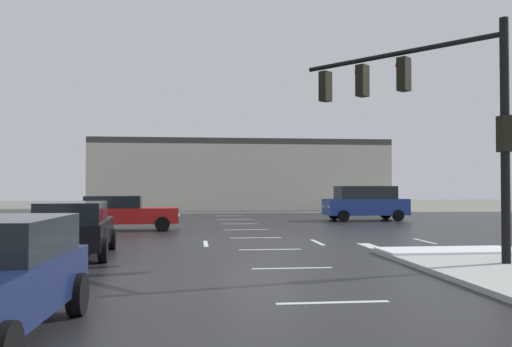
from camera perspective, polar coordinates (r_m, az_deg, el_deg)
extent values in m
plane|color=slate|center=(19.58, 0.66, -7.31)|extent=(120.00, 120.00, 0.00)
cube|color=#232326|center=(19.58, 0.66, -7.28)|extent=(44.00, 44.00, 0.02)
cube|color=white|center=(17.12, 19.40, -7.53)|extent=(4.00, 1.60, 0.06)
cube|color=silver|center=(9.84, 8.00, -13.15)|extent=(2.00, 0.15, 0.01)
cube|color=silver|center=(13.69, 3.78, -9.80)|extent=(2.00, 0.15, 0.01)
cube|color=silver|center=(17.61, 1.46, -7.91)|extent=(2.00, 0.15, 0.01)
cube|color=silver|center=(21.55, 0.00, -6.70)|extent=(2.00, 0.15, 0.01)
cube|color=silver|center=(25.52, -1.00, -5.86)|extent=(2.00, 0.15, 0.01)
cube|color=silver|center=(29.49, -1.73, -5.25)|extent=(2.00, 0.15, 0.01)
cube|color=silver|center=(33.47, -2.29, -4.78)|extent=(2.00, 0.15, 0.01)
cube|color=silver|center=(37.46, -2.73, -4.42)|extent=(2.00, 0.15, 0.01)
cube|color=silver|center=(19.77, -17.02, -7.13)|extent=(0.15, 2.00, 0.01)
cube|color=silver|center=(19.44, -5.25, -7.28)|extent=(0.15, 2.00, 0.01)
cube|color=silver|center=(19.92, 6.42, -7.13)|extent=(0.15, 2.00, 0.01)
cube|color=silver|center=(21.16, 17.12, -6.74)|extent=(0.15, 2.00, 0.01)
cube|color=silver|center=(16.54, 14.67, -8.29)|extent=(0.45, 7.00, 0.01)
cylinder|color=black|center=(14.93, 24.47, 3.20)|extent=(0.22, 0.22, 6.10)
cylinder|color=black|center=(16.60, 14.16, 11.93)|extent=(4.02, 4.79, 0.14)
cube|color=black|center=(16.32, 15.12, 9.92)|extent=(0.46, 0.45, 0.95)
sphere|color=red|center=(16.46, 14.61, 10.84)|extent=(0.20, 0.20, 0.20)
cube|color=black|center=(17.02, 11.00, 9.44)|extent=(0.46, 0.45, 0.95)
sphere|color=red|center=(17.16, 10.54, 10.32)|extent=(0.20, 0.20, 0.20)
cube|color=black|center=(17.79, 7.23, 8.96)|extent=(0.46, 0.45, 0.95)
sphere|color=red|center=(17.93, 6.81, 9.80)|extent=(0.20, 0.20, 0.20)
cube|color=black|center=(14.94, 24.47, 3.78)|extent=(0.28, 0.36, 0.90)
cube|color=beige|center=(49.27, -1.72, -0.48)|extent=(25.40, 8.00, 5.55)
cube|color=#3F3D3A|center=(49.40, -1.72, 3.03)|extent=(25.40, 8.00, 0.50)
cube|color=black|center=(16.73, -18.21, -5.86)|extent=(2.11, 4.61, 0.70)
cube|color=black|center=(16.02, -18.53, -3.82)|extent=(1.82, 2.58, 0.55)
cylinder|color=black|center=(18.40, -20.36, -6.52)|extent=(0.27, 0.67, 0.66)
cylinder|color=black|center=(18.18, -14.73, -6.62)|extent=(0.27, 0.67, 0.66)
cylinder|color=black|center=(15.41, -22.36, -7.52)|extent=(0.27, 0.67, 0.66)
cylinder|color=black|center=(15.14, -15.62, -7.69)|extent=(0.27, 0.67, 0.66)
sphere|color=white|center=(18.98, -19.03, -5.30)|extent=(0.18, 0.18, 0.18)
sphere|color=white|center=(18.84, -15.55, -5.36)|extent=(0.18, 0.18, 0.18)
cube|color=#B21919|center=(25.83, -13.07, -4.27)|extent=(4.56, 1.96, 0.70)
cube|color=black|center=(25.87, -14.55, -2.87)|extent=(2.53, 1.74, 0.55)
cylinder|color=black|center=(26.68, -9.63, -4.94)|extent=(0.67, 0.24, 0.66)
cylinder|color=black|center=(24.88, -9.71, -5.21)|extent=(0.67, 0.24, 0.66)
cylinder|color=black|center=(26.91, -16.18, -4.88)|extent=(0.67, 0.24, 0.66)
cylinder|color=black|center=(25.13, -16.73, -5.13)|extent=(0.67, 0.24, 0.66)
sphere|color=white|center=(26.33, -8.18, -4.23)|extent=(0.18, 0.18, 0.18)
sphere|color=white|center=(25.18, -8.16, -4.37)|extent=(0.18, 0.18, 0.18)
cylinder|color=black|center=(9.20, -18.07, -11.84)|extent=(0.24, 0.67, 0.66)
cube|color=navy|center=(33.06, 11.30, -3.41)|extent=(4.85, 2.07, 0.95)
cube|color=black|center=(33.04, 11.29, -1.94)|extent=(3.40, 1.88, 0.75)
cylinder|color=black|center=(31.65, 9.08, -4.37)|extent=(0.67, 0.24, 0.66)
cylinder|color=black|center=(33.52, 8.11, -4.21)|extent=(0.67, 0.24, 0.66)
cylinder|color=black|center=(32.75, 14.57, -4.25)|extent=(0.67, 0.24, 0.66)
cylinder|color=black|center=(34.56, 13.34, -4.10)|extent=(0.67, 0.24, 0.66)
sphere|color=white|center=(31.77, 7.65, -3.51)|extent=(0.18, 0.18, 0.18)
sphere|color=white|center=(32.97, 7.07, -3.43)|extent=(0.18, 0.18, 0.18)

